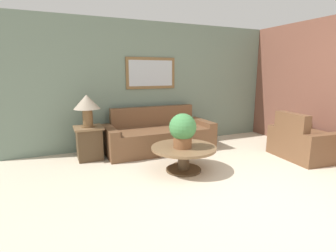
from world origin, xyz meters
TOP-DOWN VIEW (x-y plane):
  - ground_plane at (0.00, 0.00)m, footprint 20.00×20.00m
  - wall_back at (-0.01, 3.13)m, footprint 6.84×0.09m
  - wall_right at (2.45, 1.55)m, footprint 0.06×5.10m
  - couch_main at (-0.50, 2.60)m, footprint 2.17×0.91m
  - armchair at (1.80, 1.03)m, footprint 1.04×1.14m
  - coffee_table at (-0.57, 1.35)m, footprint 1.04×1.04m
  - side_table at (-1.88, 2.57)m, footprint 0.50×0.50m
  - table_lamp at (-1.88, 2.57)m, footprint 0.46×0.46m
  - potted_plant_on_table at (-0.61, 1.32)m, footprint 0.43×0.43m

SIDE VIEW (x-z plane):
  - ground_plane at x=0.00m, z-range 0.00..0.00m
  - armchair at x=1.80m, z-range -0.15..0.71m
  - couch_main at x=-0.50m, z-range -0.14..0.71m
  - coffee_table at x=-0.57m, z-range 0.09..0.49m
  - side_table at x=-1.88m, z-range 0.01..0.61m
  - potted_plant_on_table at x=-0.61m, z-range 0.42..0.97m
  - table_lamp at x=-1.88m, z-range 0.72..1.29m
  - wall_right at x=2.45m, z-range 0.00..2.60m
  - wall_back at x=-0.01m, z-range 0.01..2.61m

